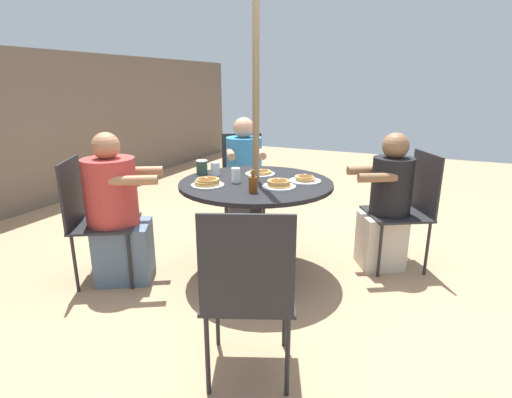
{
  "coord_description": "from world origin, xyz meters",
  "views": [
    {
      "loc": [
        -2.69,
        -1.22,
        1.48
      ],
      "look_at": [
        0.0,
        0.0,
        0.61
      ],
      "focal_mm": 28.0,
      "sensor_mm": 36.0,
      "label": 1
    }
  ],
  "objects_px": {
    "diner_north": "(386,207)",
    "patio_chair_north": "(408,204)",
    "pancake_plate_c": "(207,183)",
    "pancake_plate_d": "(305,179)",
    "patio_table": "(256,199)",
    "patio_chair_east": "(243,173)",
    "syrup_bottle": "(253,184)",
    "coffee_cup": "(202,167)",
    "diner_south": "(117,216)",
    "pancake_plate_b": "(260,173)",
    "drinking_glass_b": "(236,175)",
    "pancake_plate_a": "(279,184)",
    "drinking_glass_a": "(215,169)",
    "patio_chair_west": "(248,287)",
    "patio_chair_south": "(91,214)",
    "diner_east": "(244,179)"
  },
  "relations": [
    {
      "from": "pancake_plate_b",
      "to": "drinking_glass_a",
      "type": "height_order",
      "value": "drinking_glass_a"
    },
    {
      "from": "diner_north",
      "to": "coffee_cup",
      "type": "distance_m",
      "value": 1.53
    },
    {
      "from": "patio_chair_north",
      "to": "pancake_plate_a",
      "type": "bearing_deg",
      "value": 99.86
    },
    {
      "from": "diner_north",
      "to": "pancake_plate_c",
      "type": "distance_m",
      "value": 1.45
    },
    {
      "from": "diner_south",
      "to": "drinking_glass_a",
      "type": "bearing_deg",
      "value": 108.28
    },
    {
      "from": "pancake_plate_c",
      "to": "diner_south",
      "type": "bearing_deg",
      "value": 112.47
    },
    {
      "from": "syrup_bottle",
      "to": "drinking_glass_a",
      "type": "xyz_separation_m",
      "value": [
        0.35,
        0.5,
        -0.01
      ]
    },
    {
      "from": "diner_north",
      "to": "diner_south",
      "type": "distance_m",
      "value": 2.11
    },
    {
      "from": "patio_chair_south",
      "to": "diner_east",
      "type": "bearing_deg",
      "value": 130.62
    },
    {
      "from": "diner_north",
      "to": "patio_chair_north",
      "type": "bearing_deg",
      "value": -90.0
    },
    {
      "from": "patio_chair_north",
      "to": "patio_chair_east",
      "type": "relative_size",
      "value": 1.0
    },
    {
      "from": "patio_chair_east",
      "to": "patio_chair_north",
      "type": "bearing_deg",
      "value": 134.53
    },
    {
      "from": "patio_chair_west",
      "to": "pancake_plate_c",
      "type": "relative_size",
      "value": 3.91
    },
    {
      "from": "patio_chair_east",
      "to": "drinking_glass_a",
      "type": "bearing_deg",
      "value": 72.92
    },
    {
      "from": "pancake_plate_b",
      "to": "pancake_plate_d",
      "type": "xyz_separation_m",
      "value": [
        -0.08,
        -0.4,
        0.0
      ]
    },
    {
      "from": "patio_chair_west",
      "to": "drinking_glass_a",
      "type": "xyz_separation_m",
      "value": [
        1.2,
        0.87,
        0.27
      ]
    },
    {
      "from": "drinking_glass_b",
      "to": "pancake_plate_a",
      "type": "bearing_deg",
      "value": -89.78
    },
    {
      "from": "patio_chair_east",
      "to": "diner_east",
      "type": "relative_size",
      "value": 0.83
    },
    {
      "from": "drinking_glass_b",
      "to": "coffee_cup",
      "type": "bearing_deg",
      "value": 68.78
    },
    {
      "from": "patio_chair_north",
      "to": "patio_chair_south",
      "type": "bearing_deg",
      "value": 90.21
    },
    {
      "from": "pancake_plate_d",
      "to": "coffee_cup",
      "type": "relative_size",
      "value": 2.16
    },
    {
      "from": "pancake_plate_b",
      "to": "coffee_cup",
      "type": "height_order",
      "value": "coffee_cup"
    },
    {
      "from": "patio_chair_east",
      "to": "syrup_bottle",
      "type": "relative_size",
      "value": 6.05
    },
    {
      "from": "pancake_plate_a",
      "to": "patio_chair_north",
      "type": "bearing_deg",
      "value": -50.11
    },
    {
      "from": "diner_south",
      "to": "drinking_glass_b",
      "type": "xyz_separation_m",
      "value": [
        0.44,
        -0.78,
        0.29
      ]
    },
    {
      "from": "pancake_plate_b",
      "to": "pancake_plate_c",
      "type": "distance_m",
      "value": 0.54
    },
    {
      "from": "patio_table",
      "to": "syrup_bottle",
      "type": "distance_m",
      "value": 0.37
    },
    {
      "from": "syrup_bottle",
      "to": "drinking_glass_a",
      "type": "relative_size",
      "value": 1.49
    },
    {
      "from": "drinking_glass_a",
      "to": "syrup_bottle",
      "type": "bearing_deg",
      "value": -124.79
    },
    {
      "from": "pancake_plate_b",
      "to": "pancake_plate_c",
      "type": "relative_size",
      "value": 1.0
    },
    {
      "from": "diner_south",
      "to": "syrup_bottle",
      "type": "xyz_separation_m",
      "value": [
        0.24,
        -1.02,
        0.3
      ]
    },
    {
      "from": "coffee_cup",
      "to": "drinking_glass_a",
      "type": "relative_size",
      "value": 1.07
    },
    {
      "from": "pancake_plate_d",
      "to": "patio_table",
      "type": "bearing_deg",
      "value": 113.44
    },
    {
      "from": "patio_chair_south",
      "to": "drinking_glass_a",
      "type": "xyz_separation_m",
      "value": [
        0.68,
        -0.68,
        0.27
      ]
    },
    {
      "from": "patio_chair_west",
      "to": "pancake_plate_a",
      "type": "bearing_deg",
      "value": 80.98
    },
    {
      "from": "diner_north",
      "to": "patio_chair_east",
      "type": "bearing_deg",
      "value": 41.01
    },
    {
      "from": "drinking_glass_a",
      "to": "patio_chair_south",
      "type": "bearing_deg",
      "value": 135.26
    },
    {
      "from": "pancake_plate_a",
      "to": "pancake_plate_d",
      "type": "bearing_deg",
      "value": -26.58
    },
    {
      "from": "diner_north",
      "to": "diner_east",
      "type": "height_order",
      "value": "diner_east"
    },
    {
      "from": "pancake_plate_a",
      "to": "coffee_cup",
      "type": "xyz_separation_m",
      "value": [
        0.15,
        0.74,
        0.03
      ]
    },
    {
      "from": "patio_chair_east",
      "to": "pancake_plate_d",
      "type": "distance_m",
      "value": 1.36
    },
    {
      "from": "syrup_bottle",
      "to": "pancake_plate_b",
      "type": "bearing_deg",
      "value": 18.62
    },
    {
      "from": "patio_chair_north",
      "to": "diner_south",
      "type": "xyz_separation_m",
      "value": [
        -1.15,
        1.98,
        -0.02
      ]
    },
    {
      "from": "patio_table",
      "to": "patio_chair_west",
      "type": "relative_size",
      "value": 1.24
    },
    {
      "from": "patio_chair_east",
      "to": "diner_south",
      "type": "xyz_separation_m",
      "value": [
        -1.59,
        0.27,
        -0.02
      ]
    },
    {
      "from": "pancake_plate_c",
      "to": "pancake_plate_d",
      "type": "bearing_deg",
      "value": -55.64
    },
    {
      "from": "drinking_glass_a",
      "to": "drinking_glass_b",
      "type": "relative_size",
      "value": 0.94
    },
    {
      "from": "patio_table",
      "to": "patio_chair_south",
      "type": "distance_m",
      "value": 1.24
    },
    {
      "from": "pancake_plate_d",
      "to": "pancake_plate_b",
      "type": "bearing_deg",
      "value": 79.01
    },
    {
      "from": "diner_east",
      "to": "syrup_bottle",
      "type": "xyz_separation_m",
      "value": [
        -1.19,
        -0.65,
        0.29
      ]
    }
  ]
}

